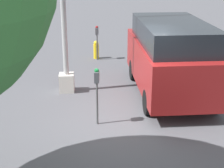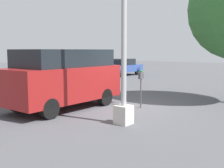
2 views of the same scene
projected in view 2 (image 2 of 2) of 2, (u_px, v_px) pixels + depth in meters
name	position (u px, v px, depth m)	size (l,w,h in m)	color
ground_plane	(125.00, 106.00, 10.79)	(80.00, 80.00, 0.00)	#4C4C51
parking_meter_near	(141.00, 80.00, 10.34)	(0.21, 0.13, 1.42)	#4C4C4C
lamp_post	(124.00, 42.00, 7.90)	(0.44, 0.44, 7.02)	beige
parked_van	(64.00, 77.00, 10.25)	(4.45, 1.98, 2.17)	maroon
car_distant	(122.00, 67.00, 23.87)	(4.00, 1.80, 1.43)	#2D478C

